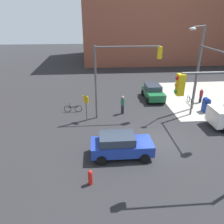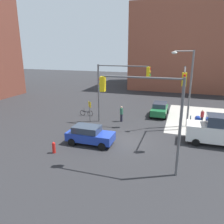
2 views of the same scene
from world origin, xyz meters
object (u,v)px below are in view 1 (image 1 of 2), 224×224
at_px(street_lamp_corner, 197,63).
at_px(bicycle_leaning_on_fence, 190,100).
at_px(pedestrian_waiting, 201,96).
at_px(bicycle_at_crosswalk, 73,109).
at_px(fire_hydrant, 90,177).
at_px(coupe_blue, 121,145).
at_px(coupe_green, 153,92).
at_px(mailbox_blue, 206,104).
at_px(pedestrian_crossing, 123,104).
at_px(traffic_signal_nw_corner, 121,68).
at_px(traffic_signal_ne_corner, 209,72).

distance_m(street_lamp_corner, bicycle_leaning_on_fence, 4.70).
distance_m(pedestrian_waiting, bicycle_at_crosswalk, 13.68).
distance_m(fire_hydrant, bicycle_at_crosswalk, 10.36).
bearing_deg(coupe_blue, bicycle_leaning_on_fence, 45.75).
xyz_separation_m(bicycle_leaning_on_fence, bicycle_at_crosswalk, (-12.40, -1.20, 0.00)).
relative_size(coupe_green, bicycle_at_crosswalk, 2.24).
relative_size(mailbox_blue, pedestrian_crossing, 0.79).
relative_size(mailbox_blue, bicycle_at_crosswalk, 0.82).
bearing_deg(pedestrian_crossing, traffic_signal_nw_corner, -51.54).
bearing_deg(pedestrian_crossing, coupe_green, 102.69).
relative_size(traffic_signal_ne_corner, street_lamp_corner, 0.81).
height_order(traffic_signal_nw_corner, traffic_signal_ne_corner, same).
relative_size(traffic_signal_ne_corner, fire_hydrant, 6.91).
bearing_deg(traffic_signal_nw_corner, bicycle_at_crosswalk, 161.71).
height_order(traffic_signal_ne_corner, fire_hydrant, traffic_signal_ne_corner).
height_order(pedestrian_crossing, bicycle_leaning_on_fence, pedestrian_crossing).
height_order(coupe_green, pedestrian_waiting, coupe_green).
distance_m(coupe_green, bicycle_leaning_on_fence, 4.10).
bearing_deg(mailbox_blue, bicycle_leaning_on_fence, 105.28).
distance_m(traffic_signal_nw_corner, bicycle_at_crosswalk, 6.43).
bearing_deg(pedestrian_waiting, fire_hydrant, 176.41).
bearing_deg(traffic_signal_nw_corner, fire_hydrant, -107.45).
bearing_deg(pedestrian_waiting, coupe_blue, 174.56).
bearing_deg(mailbox_blue, fire_hydrant, -140.60).
bearing_deg(coupe_green, pedestrian_crossing, -136.48).
height_order(coupe_blue, coupe_green, same).
bearing_deg(bicycle_at_crosswalk, pedestrian_crossing, -9.46).
xyz_separation_m(mailbox_blue, pedestrian_waiting, (0.60, 2.40, 0.03)).
relative_size(pedestrian_crossing, bicycle_leaning_on_fence, 1.03).
bearing_deg(bicycle_at_crosswalk, fire_hydrant, -79.97).
distance_m(traffic_signal_nw_corner, pedestrian_crossing, 3.78).
distance_m(street_lamp_corner, pedestrian_crossing, 7.88).
bearing_deg(traffic_signal_ne_corner, fire_hydrant, -144.87).
bearing_deg(coupe_green, bicycle_at_crosswalk, -161.49).
relative_size(fire_hydrant, bicycle_at_crosswalk, 0.54).
xyz_separation_m(coupe_blue, pedestrian_waiting, (9.80, 9.03, -0.05)).
xyz_separation_m(mailbox_blue, bicycle_leaning_on_fence, (-0.60, 2.20, -0.42)).
xyz_separation_m(coupe_green, pedestrian_crossing, (-3.92, -3.72, 0.11)).
relative_size(traffic_signal_nw_corner, street_lamp_corner, 0.81).
bearing_deg(traffic_signal_ne_corner, coupe_blue, -151.25).
distance_m(traffic_signal_ne_corner, bicycle_leaning_on_fence, 6.46).
distance_m(fire_hydrant, coupe_blue, 3.28).
xyz_separation_m(traffic_signal_ne_corner, pedestrian_crossing, (-6.50, 2.72, -3.67)).
relative_size(street_lamp_corner, mailbox_blue, 5.59).
bearing_deg(coupe_blue, street_lamp_corner, 42.20).
height_order(street_lamp_corner, coupe_blue, street_lamp_corner).
bearing_deg(bicycle_leaning_on_fence, pedestrian_crossing, -165.28).
relative_size(coupe_blue, coupe_green, 1.05).
bearing_deg(coupe_blue, mailbox_blue, 35.78).
relative_size(street_lamp_corner, pedestrian_waiting, 5.17).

